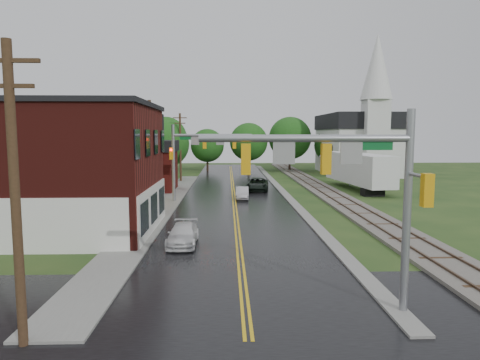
{
  "coord_description": "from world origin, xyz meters",
  "views": [
    {
      "loc": [
        -0.64,
        -12.45,
        6.36
      ],
      "look_at": [
        0.14,
        13.81,
        3.5
      ],
      "focal_mm": 32.0,
      "sensor_mm": 36.0,
      "label": 1
    }
  ],
  "objects_px": {
    "utility_pole_c": "(180,146)",
    "pickup_white": "(183,235)",
    "traffic_signal_far": "(197,149)",
    "sedan_silver": "(242,193)",
    "tree_left_b": "(59,140)",
    "traffic_signal_near": "(347,174)",
    "semi_trailer": "(359,169)",
    "suv_dark": "(257,185)",
    "utility_pole_a": "(15,191)",
    "utility_pole_b": "(150,154)",
    "church": "(360,137)",
    "brick_building": "(41,168)",
    "tree_left_c": "(118,149)",
    "tree_left_e": "(167,145)"
  },
  "relations": [
    {
      "from": "traffic_signal_far",
      "to": "utility_pole_c",
      "type": "relative_size",
      "value": 0.82
    },
    {
      "from": "utility_pole_b",
      "to": "semi_trailer",
      "type": "bearing_deg",
      "value": 32.31
    },
    {
      "from": "suv_dark",
      "to": "semi_trailer",
      "type": "bearing_deg",
      "value": 10.05
    },
    {
      "from": "suv_dark",
      "to": "semi_trailer",
      "type": "relative_size",
      "value": 0.38
    },
    {
      "from": "utility_pole_c",
      "to": "pickup_white",
      "type": "xyz_separation_m",
      "value": [
        3.6,
        -32.35,
        -4.13
      ]
    },
    {
      "from": "church",
      "to": "tree_left_e",
      "type": "distance_m",
      "value": 29.91
    },
    {
      "from": "brick_building",
      "to": "pickup_white",
      "type": "relative_size",
      "value": 3.54
    },
    {
      "from": "utility_pole_a",
      "to": "traffic_signal_far",
      "type": "bearing_deg",
      "value": 82.97
    },
    {
      "from": "tree_left_b",
      "to": "utility_pole_a",
      "type": "bearing_deg",
      "value": -70.9
    },
    {
      "from": "tree_left_b",
      "to": "utility_pole_b",
      "type": "bearing_deg",
      "value": -41.86
    },
    {
      "from": "sedan_silver",
      "to": "church",
      "type": "bearing_deg",
      "value": 54.78
    },
    {
      "from": "utility_pole_c",
      "to": "tree_left_b",
      "type": "bearing_deg",
      "value": -132.39
    },
    {
      "from": "brick_building",
      "to": "pickup_white",
      "type": "xyz_separation_m",
      "value": [
        9.28,
        -3.35,
        -3.57
      ]
    },
    {
      "from": "tree_left_e",
      "to": "semi_trailer",
      "type": "xyz_separation_m",
      "value": [
        23.05,
        -10.61,
        -2.39
      ]
    },
    {
      "from": "semi_trailer",
      "to": "utility_pole_c",
      "type": "bearing_deg",
      "value": 157.47
    },
    {
      "from": "semi_trailer",
      "to": "pickup_white",
      "type": "bearing_deg",
      "value": -126.37
    },
    {
      "from": "tree_left_e",
      "to": "suv_dark",
      "type": "relative_size",
      "value": 1.61
    },
    {
      "from": "traffic_signal_far",
      "to": "utility_pole_b",
      "type": "relative_size",
      "value": 0.82
    },
    {
      "from": "utility_pole_a",
      "to": "semi_trailer",
      "type": "bearing_deg",
      "value": 59.23
    },
    {
      "from": "brick_building",
      "to": "utility_pole_b",
      "type": "bearing_deg",
      "value": 50.93
    },
    {
      "from": "tree_left_e",
      "to": "brick_building",
      "type": "bearing_deg",
      "value": -96.71
    },
    {
      "from": "utility_pole_b",
      "to": "sedan_silver",
      "type": "bearing_deg",
      "value": 41.53
    },
    {
      "from": "utility_pole_b",
      "to": "tree_left_c",
      "type": "bearing_deg",
      "value": 111.49
    },
    {
      "from": "traffic_signal_far",
      "to": "tree_left_e",
      "type": "relative_size",
      "value": 0.9
    },
    {
      "from": "tree_left_e",
      "to": "suv_dark",
      "type": "height_order",
      "value": "tree_left_e"
    },
    {
      "from": "utility_pole_a",
      "to": "sedan_silver",
      "type": "relative_size",
      "value": 2.53
    },
    {
      "from": "utility_pole_a",
      "to": "tree_left_b",
      "type": "bearing_deg",
      "value": 109.1
    },
    {
      "from": "utility_pole_c",
      "to": "pickup_white",
      "type": "relative_size",
      "value": 2.23
    },
    {
      "from": "tree_left_c",
      "to": "pickup_white",
      "type": "bearing_deg",
      "value": -69.35
    },
    {
      "from": "tree_left_b",
      "to": "sedan_silver",
      "type": "height_order",
      "value": "tree_left_b"
    },
    {
      "from": "utility_pole_c",
      "to": "semi_trailer",
      "type": "distance_m",
      "value": 22.86
    },
    {
      "from": "traffic_signal_far",
      "to": "tree_left_e",
      "type": "xyz_separation_m",
      "value": [
        -5.38,
        18.9,
        -0.16
      ]
    },
    {
      "from": "tree_left_c",
      "to": "traffic_signal_near",
      "type": "bearing_deg",
      "value": -65.44
    },
    {
      "from": "brick_building",
      "to": "tree_left_b",
      "type": "height_order",
      "value": "tree_left_b"
    },
    {
      "from": "church",
      "to": "brick_building",
      "type": "bearing_deg",
      "value": -129.98
    },
    {
      "from": "brick_building",
      "to": "traffic_signal_far",
      "type": "xyz_separation_m",
      "value": [
        9.01,
        12.0,
        0.82
      ]
    },
    {
      "from": "traffic_signal_far",
      "to": "suv_dark",
      "type": "distance_m",
      "value": 10.72
    },
    {
      "from": "brick_building",
      "to": "suv_dark",
      "type": "distance_m",
      "value": 25.07
    },
    {
      "from": "utility_pole_c",
      "to": "tree_left_b",
      "type": "distance_m",
      "value": 16.42
    },
    {
      "from": "traffic_signal_near",
      "to": "utility_pole_b",
      "type": "relative_size",
      "value": 0.82
    },
    {
      "from": "traffic_signal_near",
      "to": "semi_trailer",
      "type": "relative_size",
      "value": 0.55
    },
    {
      "from": "church",
      "to": "tree_left_b",
      "type": "height_order",
      "value": "church"
    },
    {
      "from": "tree_left_e",
      "to": "suv_dark",
      "type": "xyz_separation_m",
      "value": [
        11.55,
        -11.25,
        -4.11
      ]
    },
    {
      "from": "utility_pole_b",
      "to": "utility_pole_a",
      "type": "bearing_deg",
      "value": -90.0
    },
    {
      "from": "tree_left_e",
      "to": "pickup_white",
      "type": "height_order",
      "value": "tree_left_e"
    },
    {
      "from": "utility_pole_b",
      "to": "tree_left_b",
      "type": "height_order",
      "value": "tree_left_b"
    },
    {
      "from": "traffic_signal_far",
      "to": "sedan_silver",
      "type": "height_order",
      "value": "traffic_signal_far"
    },
    {
      "from": "utility_pole_c",
      "to": "sedan_silver",
      "type": "bearing_deg",
      "value": -63.54
    },
    {
      "from": "brick_building",
      "to": "traffic_signal_far",
      "type": "bearing_deg",
      "value": 53.08
    },
    {
      "from": "church",
      "to": "sedan_silver",
      "type": "distance_m",
      "value": 31.96
    }
  ]
}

